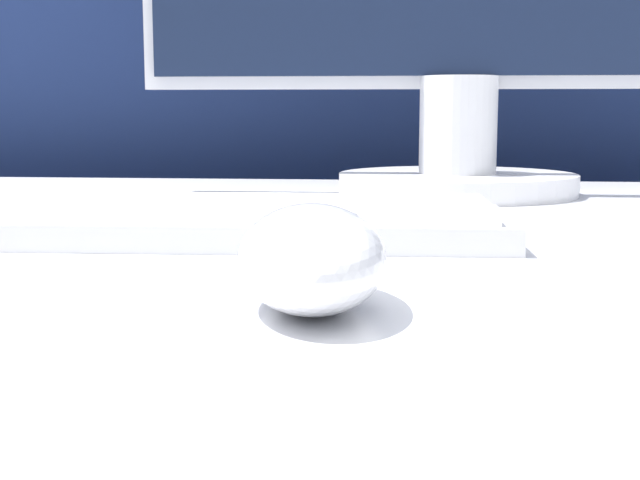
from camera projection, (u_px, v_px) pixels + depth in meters
name	position (u px, v px, depth m)	size (l,w,h in m)	color
partition_panel	(363.00, 283.00, 1.18)	(5.00, 0.03, 1.14)	navy
computer_mouse_near	(312.00, 257.00, 0.36)	(0.07, 0.12, 0.04)	silver
keyboard	(181.00, 220.00, 0.56)	(0.41, 0.14, 0.02)	silver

